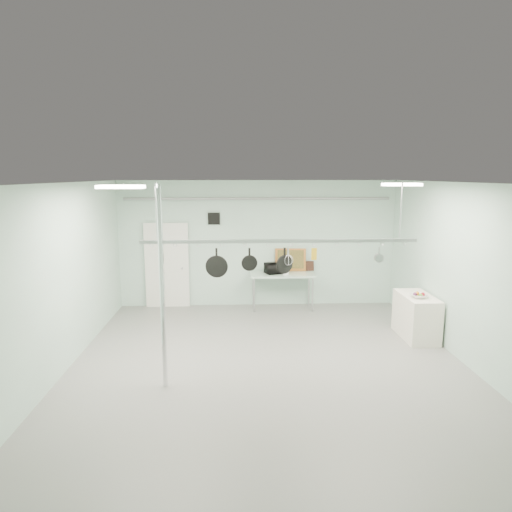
{
  "coord_description": "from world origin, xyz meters",
  "views": [
    {
      "loc": [
        -0.57,
        -7.47,
        3.33
      ],
      "look_at": [
        -0.18,
        1.0,
        1.82
      ],
      "focal_mm": 32.0,
      "sensor_mm": 36.0,
      "label": 1
    }
  ],
  "objects_px": {
    "chrome_pole": "(162,289)",
    "prep_table": "(282,276)",
    "coffee_canister": "(286,271)",
    "fruit_bowl": "(419,296)",
    "pot_rack": "(280,239)",
    "skillet_mid": "(249,259)",
    "skillet_left": "(217,263)",
    "skillet_right": "(284,260)",
    "microwave": "(275,268)",
    "side_cabinet": "(416,316)"
  },
  "relations": [
    {
      "from": "prep_table",
      "to": "skillet_mid",
      "type": "height_order",
      "value": "skillet_mid"
    },
    {
      "from": "side_cabinet",
      "to": "coffee_canister",
      "type": "distance_m",
      "value": 3.28
    },
    {
      "from": "pot_rack",
      "to": "skillet_mid",
      "type": "height_order",
      "value": "pot_rack"
    },
    {
      "from": "prep_table",
      "to": "pot_rack",
      "type": "xyz_separation_m",
      "value": [
        -0.4,
        -3.3,
        1.4
      ]
    },
    {
      "from": "fruit_bowl",
      "to": "skillet_mid",
      "type": "bearing_deg",
      "value": -165.04
    },
    {
      "from": "prep_table",
      "to": "side_cabinet",
      "type": "xyz_separation_m",
      "value": [
        2.55,
        -2.2,
        -0.38
      ]
    },
    {
      "from": "skillet_right",
      "to": "skillet_mid",
      "type": "bearing_deg",
      "value": 153.01
    },
    {
      "from": "skillet_left",
      "to": "skillet_mid",
      "type": "distance_m",
      "value": 0.57
    },
    {
      "from": "coffee_canister",
      "to": "microwave",
      "type": "bearing_deg",
      "value": 149.48
    },
    {
      "from": "microwave",
      "to": "fruit_bowl",
      "type": "bearing_deg",
      "value": 117.33
    },
    {
      "from": "side_cabinet",
      "to": "skillet_mid",
      "type": "relative_size",
      "value": 3.08
    },
    {
      "from": "chrome_pole",
      "to": "skillet_left",
      "type": "distance_m",
      "value": 1.23
    },
    {
      "from": "pot_rack",
      "to": "skillet_mid",
      "type": "relative_size",
      "value": 12.31
    },
    {
      "from": "prep_table",
      "to": "skillet_right",
      "type": "height_order",
      "value": "skillet_right"
    },
    {
      "from": "side_cabinet",
      "to": "fruit_bowl",
      "type": "distance_m",
      "value": 0.53
    },
    {
      "from": "chrome_pole",
      "to": "coffee_canister",
      "type": "bearing_deg",
      "value": 59.78
    },
    {
      "from": "microwave",
      "to": "coffee_canister",
      "type": "xyz_separation_m",
      "value": [
        0.25,
        -0.15,
        -0.05
      ]
    },
    {
      "from": "skillet_left",
      "to": "skillet_mid",
      "type": "relative_size",
      "value": 1.35
    },
    {
      "from": "skillet_mid",
      "to": "skillet_right",
      "type": "relative_size",
      "value": 0.87
    },
    {
      "from": "pot_rack",
      "to": "chrome_pole",
      "type": "bearing_deg",
      "value": -154.65
    },
    {
      "from": "prep_table",
      "to": "fruit_bowl",
      "type": "bearing_deg",
      "value": -43.66
    },
    {
      "from": "side_cabinet",
      "to": "coffee_canister",
      "type": "height_order",
      "value": "coffee_canister"
    },
    {
      "from": "chrome_pole",
      "to": "microwave",
      "type": "xyz_separation_m",
      "value": [
        2.12,
        4.22,
        -0.56
      ]
    },
    {
      "from": "side_cabinet",
      "to": "pot_rack",
      "type": "bearing_deg",
      "value": -159.55
    },
    {
      "from": "skillet_left",
      "to": "prep_table",
      "type": "bearing_deg",
      "value": 71.39
    },
    {
      "from": "coffee_canister",
      "to": "skillet_right",
      "type": "bearing_deg",
      "value": -96.94
    },
    {
      "from": "skillet_left",
      "to": "skillet_mid",
      "type": "bearing_deg",
      "value": 5.78
    },
    {
      "from": "chrome_pole",
      "to": "prep_table",
      "type": "distance_m",
      "value": 4.85
    },
    {
      "from": "skillet_left",
      "to": "skillet_mid",
      "type": "xyz_separation_m",
      "value": [
        0.57,
        0.0,
        0.07
      ]
    },
    {
      "from": "coffee_canister",
      "to": "pot_rack",
      "type": "bearing_deg",
      "value": -98.46
    },
    {
      "from": "skillet_mid",
      "to": "chrome_pole",
      "type": "bearing_deg",
      "value": -151.0
    },
    {
      "from": "microwave",
      "to": "skillet_right",
      "type": "bearing_deg",
      "value": 66.87
    },
    {
      "from": "chrome_pole",
      "to": "coffee_canister",
      "type": "xyz_separation_m",
      "value": [
        2.37,
        4.07,
        -0.61
      ]
    },
    {
      "from": "prep_table",
      "to": "coffee_canister",
      "type": "distance_m",
      "value": 0.22
    },
    {
      "from": "prep_table",
      "to": "pot_rack",
      "type": "relative_size",
      "value": 0.33
    },
    {
      "from": "coffee_canister",
      "to": "prep_table",
      "type": "bearing_deg",
      "value": 119.03
    },
    {
      "from": "chrome_pole",
      "to": "skillet_right",
      "type": "height_order",
      "value": "chrome_pole"
    },
    {
      "from": "chrome_pole",
      "to": "prep_table",
      "type": "xyz_separation_m",
      "value": [
        2.3,
        4.2,
        -0.77
      ]
    },
    {
      "from": "coffee_canister",
      "to": "skillet_mid",
      "type": "distance_m",
      "value": 3.44
    },
    {
      "from": "side_cabinet",
      "to": "microwave",
      "type": "bearing_deg",
      "value": 140.88
    },
    {
      "from": "coffee_canister",
      "to": "fruit_bowl",
      "type": "distance_m",
      "value": 3.31
    },
    {
      "from": "coffee_canister",
      "to": "skillet_left",
      "type": "xyz_separation_m",
      "value": [
        -1.57,
        -3.17,
        0.83
      ]
    },
    {
      "from": "chrome_pole",
      "to": "skillet_left",
      "type": "relative_size",
      "value": 6.08
    },
    {
      "from": "skillet_right",
      "to": "microwave",
      "type": "bearing_deg",
      "value": 60.62
    },
    {
      "from": "microwave",
      "to": "skillet_left",
      "type": "distance_m",
      "value": 3.65
    },
    {
      "from": "microwave",
      "to": "side_cabinet",
      "type": "bearing_deg",
      "value": 120.13
    },
    {
      "from": "fruit_bowl",
      "to": "skillet_mid",
      "type": "distance_m",
      "value": 3.67
    },
    {
      "from": "microwave",
      "to": "skillet_left",
      "type": "xyz_separation_m",
      "value": [
        -1.32,
        -3.32,
        0.78
      ]
    },
    {
      "from": "chrome_pole",
      "to": "pot_rack",
      "type": "xyz_separation_m",
      "value": [
        1.9,
        0.9,
        0.63
      ]
    },
    {
      "from": "prep_table",
      "to": "skillet_left",
      "type": "height_order",
      "value": "skillet_left"
    }
  ]
}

